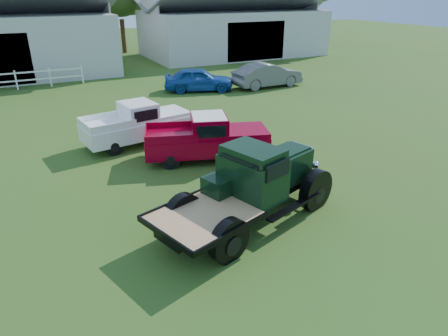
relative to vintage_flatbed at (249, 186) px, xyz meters
name	(u,v)px	position (x,y,z in m)	size (l,w,h in m)	color
ground	(237,220)	(-0.28, 0.15, -1.06)	(120.00, 120.00, 0.00)	#3C541B
shed_right	(232,26)	(13.72, 27.15, 1.54)	(16.80, 9.20, 5.20)	#A3A2A1
tree_c	(120,4)	(4.72, 33.15, 3.44)	(5.40, 5.40, 9.00)	#224510
vintage_flatbed	(249,186)	(0.00, 0.00, 0.00)	(5.35, 2.12, 2.12)	black
red_pickup	(207,137)	(0.79, 4.51, -0.22)	(4.63, 1.78, 1.69)	maroon
white_pickup	(137,123)	(-1.03, 7.33, -0.24)	(4.49, 1.74, 1.65)	white
misc_car_blue	(199,79)	(4.84, 14.69, -0.34)	(1.69, 4.21, 1.43)	#174698
misc_car_grey	(267,75)	(9.27, 13.78, -0.30)	(1.60, 4.60, 1.52)	#5C5C5C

